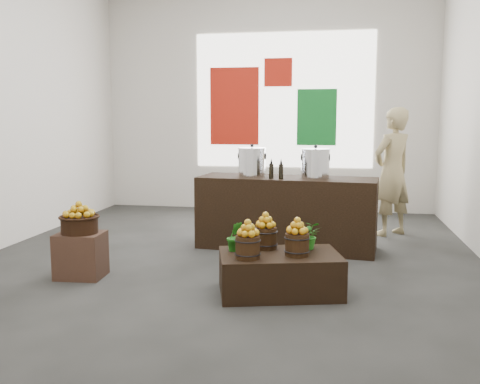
% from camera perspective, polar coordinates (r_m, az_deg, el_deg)
% --- Properties ---
extents(ground, '(7.00, 7.00, 0.00)m').
position_cam_1_polar(ground, '(6.61, -1.05, -6.87)').
color(ground, '#373734').
rests_on(ground, ground).
extents(back_wall, '(6.00, 0.04, 4.00)m').
position_cam_1_polar(back_wall, '(9.85, 2.91, 9.70)').
color(back_wall, silver).
rests_on(back_wall, ground).
extents(back_opening, '(3.20, 0.02, 2.40)m').
position_cam_1_polar(back_opening, '(9.80, 4.66, 9.70)').
color(back_opening, white).
rests_on(back_opening, back_wall).
extents(deco_red_left, '(0.90, 0.04, 1.40)m').
position_cam_1_polar(deco_red_left, '(9.92, -0.60, 9.12)').
color(deco_red_left, red).
rests_on(deco_red_left, back_wall).
extents(deco_green_right, '(0.70, 0.04, 1.00)m').
position_cam_1_polar(deco_green_right, '(9.75, 8.18, 7.89)').
color(deco_green_right, '#116D24').
rests_on(deco_green_right, back_wall).
extents(deco_red_upper, '(0.50, 0.04, 0.50)m').
position_cam_1_polar(deco_red_upper, '(9.83, 4.10, 12.62)').
color(deco_red_upper, red).
rests_on(deco_red_upper, back_wall).
extents(crate, '(0.50, 0.42, 0.48)m').
position_cam_1_polar(crate, '(5.96, -16.62, -6.47)').
color(crate, '#523426').
rests_on(crate, ground).
extents(wicker_basket, '(0.38, 0.38, 0.17)m').
position_cam_1_polar(wicker_basket, '(5.89, -16.75, -3.38)').
color(wicker_basket, black).
rests_on(wicker_basket, crate).
extents(apples_in_basket, '(0.30, 0.30, 0.16)m').
position_cam_1_polar(apples_in_basket, '(5.86, -16.81, -1.77)').
color(apples_in_basket, '#971504').
rests_on(apples_in_basket, wicker_basket).
extents(display_table, '(1.28, 0.97, 0.39)m').
position_cam_1_polar(display_table, '(5.22, 4.25, -8.66)').
color(display_table, black).
rests_on(display_table, ground).
extents(apple_bucket_front_left, '(0.23, 0.23, 0.21)m').
position_cam_1_polar(apple_bucket_front_left, '(4.95, 0.82, -5.92)').
color(apple_bucket_front_left, '#33210E').
rests_on(apple_bucket_front_left, display_table).
extents(apples_in_bucket_front_left, '(0.17, 0.17, 0.15)m').
position_cam_1_polar(apples_in_bucket_front_left, '(4.91, 0.83, -3.86)').
color(apples_in_bucket_front_left, '#971504').
rests_on(apples_in_bucket_front_left, apple_bucket_front_left).
extents(apple_bucket_front_right, '(0.23, 0.23, 0.21)m').
position_cam_1_polar(apple_bucket_front_right, '(5.08, 6.10, -5.60)').
color(apple_bucket_front_right, '#33210E').
rests_on(apple_bucket_front_right, display_table).
extents(apples_in_bucket_front_right, '(0.17, 0.17, 0.15)m').
position_cam_1_polar(apples_in_bucket_front_right, '(5.05, 6.13, -3.59)').
color(apples_in_bucket_front_right, '#971504').
rests_on(apples_in_bucket_front_right, apple_bucket_front_right).
extents(apple_bucket_rear, '(0.23, 0.23, 0.21)m').
position_cam_1_polar(apple_bucket_rear, '(5.33, 2.72, -4.93)').
color(apple_bucket_rear, '#33210E').
rests_on(apple_bucket_rear, display_table).
extents(apples_in_bucket_rear, '(0.17, 0.17, 0.15)m').
position_cam_1_polar(apples_in_bucket_rear, '(5.29, 2.74, -3.01)').
color(apples_in_bucket_rear, '#971504').
rests_on(apples_in_bucket_rear, apple_bucket_rear).
extents(herb_garnish_right, '(0.27, 0.24, 0.28)m').
position_cam_1_polar(herb_garnish_right, '(5.34, 7.37, -4.57)').
color(herb_garnish_right, '#1B6916').
rests_on(herb_garnish_right, display_table).
extents(herb_garnish_left, '(0.19, 0.17, 0.30)m').
position_cam_1_polar(herb_garnish_left, '(5.21, -0.54, -4.74)').
color(herb_garnish_left, '#1B6916').
rests_on(herb_garnish_left, display_table).
extents(counter, '(2.34, 0.96, 0.93)m').
position_cam_1_polar(counter, '(6.95, 4.98, -2.24)').
color(counter, black).
rests_on(counter, ground).
extents(stock_pot_left, '(0.35, 0.35, 0.35)m').
position_cam_1_polar(stock_pot_left, '(6.97, 1.29, 3.14)').
color(stock_pot_left, silver).
rests_on(stock_pot_left, counter).
extents(stock_pot_center, '(0.35, 0.35, 0.35)m').
position_cam_1_polar(stock_pot_center, '(6.81, 8.04, 2.95)').
color(stock_pot_center, silver).
rests_on(stock_pot_center, counter).
extents(oil_cruets, '(0.17, 0.08, 0.26)m').
position_cam_1_polar(oil_cruets, '(6.65, 4.66, 2.48)').
color(oil_cruets, black).
rests_on(oil_cruets, counter).
extents(shopper, '(0.79, 0.77, 1.84)m').
position_cam_1_polar(shopper, '(7.96, 15.92, 2.06)').
color(shopper, tan).
rests_on(shopper, ground).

